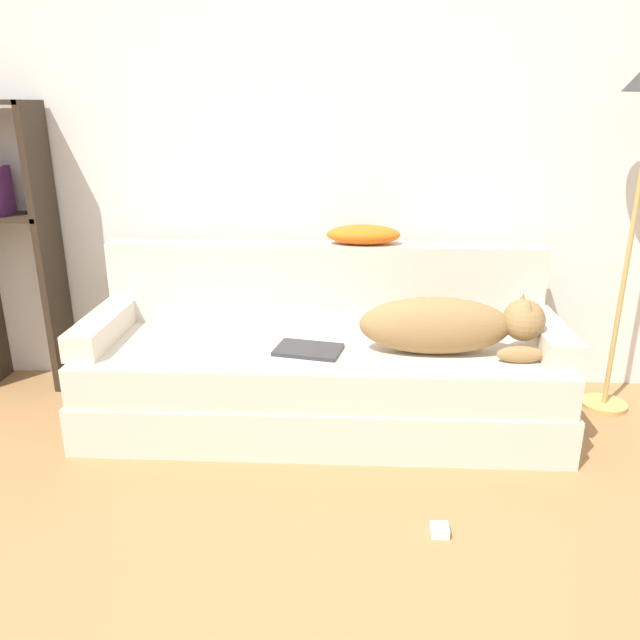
% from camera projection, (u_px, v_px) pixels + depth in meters
% --- Properties ---
extents(wall_back, '(7.46, 0.06, 2.70)m').
position_uv_depth(wall_back, '(341.00, 137.00, 3.23)').
color(wall_back, silver).
rests_on(wall_back, ground_plane).
extents(couch, '(2.27, 0.80, 0.42)m').
position_uv_depth(couch, '(321.00, 384.00, 3.06)').
color(couch, beige).
rests_on(couch, ground_plane).
extents(couch_backrest, '(2.23, 0.15, 0.41)m').
position_uv_depth(couch_backrest, '(324.00, 283.00, 3.24)').
color(couch_backrest, beige).
rests_on(couch_backrest, couch).
extents(couch_arm_left, '(0.15, 0.61, 0.12)m').
position_uv_depth(couch_arm_left, '(103.00, 328.00, 3.02)').
color(couch_arm_left, beige).
rests_on(couch_arm_left, couch).
extents(couch_arm_right, '(0.15, 0.61, 0.12)m').
position_uv_depth(couch_arm_right, '(547.00, 335.00, 2.92)').
color(couch_arm_right, beige).
rests_on(couch_arm_right, couch).
extents(dog, '(0.83, 0.24, 0.28)m').
position_uv_depth(dog, '(450.00, 325.00, 2.83)').
color(dog, olive).
rests_on(dog, couch).
extents(laptop, '(0.33, 0.26, 0.02)m').
position_uv_depth(laptop, '(308.00, 350.00, 2.89)').
color(laptop, '#2D2D30').
rests_on(laptop, couch).
extents(throw_pillow, '(0.37, 0.17, 0.10)m').
position_uv_depth(throw_pillow, '(363.00, 235.00, 3.15)').
color(throw_pillow, orange).
rests_on(throw_pillow, couch_backrest).
extents(bookshelf, '(0.45, 0.26, 1.53)m').
position_uv_depth(bookshelf, '(6.00, 230.00, 3.30)').
color(bookshelf, '#2D2319').
rests_on(bookshelf, ground_plane).
extents(power_adapter, '(0.07, 0.07, 0.04)m').
position_uv_depth(power_adapter, '(440.00, 530.00, 2.30)').
color(power_adapter, silver).
rests_on(power_adapter, ground_plane).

